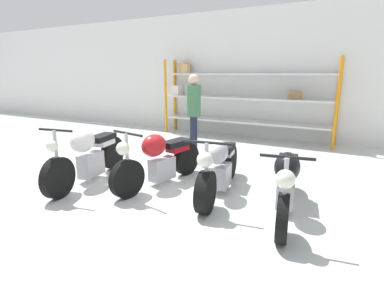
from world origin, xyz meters
TOP-DOWN VIEW (x-y plane):
  - ground_plane at (0.00, 0.00)m, footprint 30.00×30.00m
  - back_wall at (0.00, 4.73)m, footprint 30.00×0.08m
  - shelving_rack at (-0.70, 4.38)m, footprint 4.93×0.63m
  - motorcycle_white at (-1.65, -0.30)m, footprint 0.68×2.13m
  - motorcycle_red at (-0.46, 0.12)m, footprint 0.70×1.96m
  - motorcycle_silver at (0.55, 0.26)m, footprint 0.67×2.07m
  - motorcycle_black at (1.61, 0.03)m, footprint 0.62×2.09m
  - person_browsing at (-0.89, 2.16)m, footprint 0.45×0.45m

SIDE VIEW (x-z plane):
  - ground_plane at x=0.00m, z-range 0.00..0.00m
  - motorcycle_silver at x=0.55m, z-range -0.07..0.91m
  - motorcycle_black at x=1.61m, z-range -0.05..0.94m
  - motorcycle_red at x=-0.46m, z-range -0.05..0.95m
  - motorcycle_white at x=-1.65m, z-range -0.06..1.00m
  - person_browsing at x=-0.89m, z-range 0.17..1.99m
  - shelving_rack at x=-0.70m, z-range 0.09..2.33m
  - back_wall at x=0.00m, z-range 0.00..3.60m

